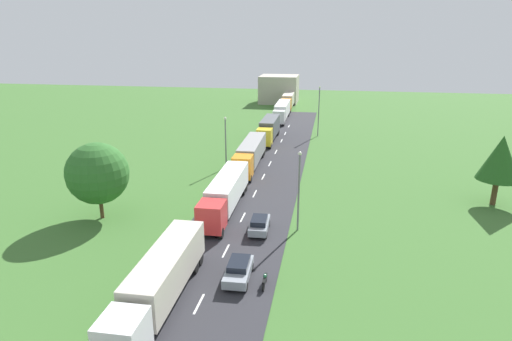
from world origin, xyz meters
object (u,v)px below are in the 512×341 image
object	(u,v)px
truck_lead	(160,280)
car_third	(259,224)
truck_fifth	(282,110)
lamppost_fourth	(319,109)
truck_fourth	(269,129)
lamppost_second	(299,187)
tree_oak	(97,173)
lamppost_third	(226,140)
car_second	(239,270)
truck_second	(225,192)
motorcycle_courier	(265,280)
truck_sixth	(288,100)
tree_maple	(501,158)
distant_building	(279,89)
truck_third	(250,153)

from	to	relation	value
truck_lead	car_third	bearing A→B (deg)	69.52
truck_fifth	lamppost_fourth	distance (m)	17.07
truck_fourth	lamppost_fourth	distance (m)	10.36
lamppost_second	tree_oak	size ratio (longest dim) A/B	0.99
lamppost_third	truck_lead	bearing A→B (deg)	-84.14
car_second	lamppost_fourth	size ratio (longest dim) A/B	0.46
truck_second	truck_fifth	size ratio (longest dim) A/B	1.00
motorcycle_courier	truck_fifth	bearing A→B (deg)	95.55
car_second	motorcycle_courier	xyz separation A→B (m)	(2.12, -0.62, -0.30)
truck_sixth	lamppost_second	bearing A→B (deg)	-83.40
lamppost_second	tree_maple	xyz separation A→B (m)	(20.90, 10.40, 0.93)
lamppost_second	tree_maple	bearing A→B (deg)	26.45
truck_second	distant_building	xyz separation A→B (m)	(-3.92, 78.25, 1.64)
truck_fourth	car_second	bearing A→B (deg)	-84.59
car_second	lamppost_third	xyz separation A→B (m)	(-7.90, 28.30, 3.29)
truck_lead	lamppost_fourth	distance (m)	55.94
truck_second	lamppost_fourth	size ratio (longest dim) A/B	1.56
truck_third	tree_oak	distance (m)	23.61
motorcycle_courier	distant_building	size ratio (longest dim) A/B	0.19
truck_lead	tree_oak	distance (m)	18.01
truck_fourth	lamppost_second	world-z (taller)	lamppost_second
truck_fourth	tree_oak	xyz separation A→B (m)	(-12.03, -36.62, 2.62)
motorcycle_courier	distant_building	distance (m)	92.75
truck_fourth	tree_oak	size ratio (longest dim) A/B	1.60
truck_sixth	car_third	size ratio (longest dim) A/B	3.46
distant_building	truck_fifth	bearing A→B (deg)	-81.52
truck_lead	motorcycle_courier	world-z (taller)	truck_lead
truck_fourth	motorcycle_courier	size ratio (longest dim) A/B	6.53
tree_oak	distant_building	size ratio (longest dim) A/B	0.77
car_second	tree_maple	distance (m)	32.09
truck_third	lamppost_fourth	size ratio (longest dim) A/B	1.63
truck_fifth	lamppost_second	size ratio (longest dim) A/B	1.83
truck_fourth	lamppost_fourth	world-z (taller)	lamppost_fourth
truck_third	lamppost_third	world-z (taller)	lamppost_third
lamppost_third	tree_maple	size ratio (longest dim) A/B	0.93
truck_lead	truck_sixth	world-z (taller)	truck_sixth
truck_lead	truck_fourth	bearing A→B (deg)	89.73
truck_third	motorcycle_courier	size ratio (longest dim) A/B	7.76
truck_third	lamppost_fourth	distance (m)	23.46
lamppost_second	lamppost_third	distance (m)	21.98
motorcycle_courier	distant_building	world-z (taller)	distant_building
truck_lead	truck_fifth	xyz separation A→B (m)	(0.25, 69.73, 0.10)
truck_lead	lamppost_fourth	world-z (taller)	lamppost_fourth
car_third	truck_lead	bearing A→B (deg)	-110.48
truck_second	motorcycle_courier	distance (m)	15.35
car_second	tree_maple	bearing A→B (deg)	39.15
truck_lead	car_third	world-z (taller)	truck_lead
motorcycle_courier	distant_building	xyz separation A→B (m)	(-10.31, 92.12, 3.15)
truck_third	truck_fourth	distance (m)	16.34
lamppost_fourth	tree_maple	distance (m)	37.09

